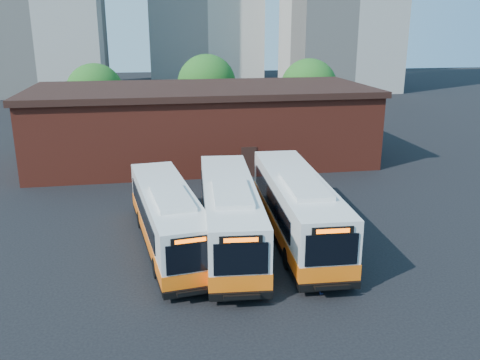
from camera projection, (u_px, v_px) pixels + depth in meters
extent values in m
plane|color=black|center=(243.00, 256.00, 26.13)|extent=(220.00, 220.00, 0.00)
cube|color=silver|center=(168.00, 216.00, 26.78)|extent=(3.98, 11.98, 2.79)
cube|color=orange|center=(168.00, 230.00, 27.02)|extent=(4.04, 12.03, 0.69)
cube|color=black|center=(169.00, 239.00, 27.16)|extent=(4.03, 12.02, 0.24)
cube|color=black|center=(191.00, 258.00, 21.31)|extent=(2.11, 0.33, 1.32)
cube|color=black|center=(190.00, 240.00, 21.06)|extent=(1.66, 0.27, 0.31)
cube|color=#FF5905|center=(191.00, 241.00, 21.03)|extent=(1.31, 0.19, 0.18)
cube|color=black|center=(192.00, 292.00, 21.71)|extent=(2.49, 0.46, 0.31)
cube|color=black|center=(193.00, 293.00, 21.48)|extent=(1.46, 0.55, 0.06)
cube|color=black|center=(194.00, 293.00, 21.30)|extent=(1.41, 0.22, 0.18)
cube|color=black|center=(142.00, 211.00, 26.70)|extent=(1.22, 9.10, 1.03)
cube|color=black|center=(190.00, 206.00, 27.42)|extent=(1.22, 9.10, 1.03)
cube|color=silver|center=(171.00, 198.00, 25.00)|extent=(2.21, 4.30, 0.22)
cylinder|color=black|center=(157.00, 268.00, 23.78)|extent=(0.44, 1.01, 0.98)
cylinder|color=black|center=(204.00, 261.00, 24.43)|extent=(0.44, 1.01, 0.98)
cylinder|color=black|center=(141.00, 220.00, 29.69)|extent=(0.44, 1.01, 0.98)
cylinder|color=black|center=(179.00, 215.00, 30.33)|extent=(0.44, 1.01, 0.98)
cube|color=silver|center=(230.00, 212.00, 27.00)|extent=(3.66, 12.78, 2.99)
cube|color=orange|center=(230.00, 227.00, 27.26)|extent=(3.72, 12.83, 0.74)
cube|color=black|center=(230.00, 236.00, 27.41)|extent=(3.71, 12.82, 0.26)
cube|color=black|center=(241.00, 259.00, 20.89)|extent=(2.27, 0.24, 1.42)
cube|color=black|center=(241.00, 240.00, 20.62)|extent=(1.79, 0.20, 0.34)
cube|color=#FF5905|center=(241.00, 240.00, 20.59)|extent=(1.42, 0.13, 0.19)
cube|color=black|center=(241.00, 296.00, 21.32)|extent=(2.68, 0.36, 0.34)
cube|color=black|center=(242.00, 297.00, 21.06)|extent=(1.55, 0.52, 0.06)
cube|color=black|center=(242.00, 298.00, 20.86)|extent=(1.52, 0.16, 0.19)
cube|color=black|center=(204.00, 205.00, 27.20)|extent=(0.82, 9.81, 1.10)
cube|color=black|center=(254.00, 203.00, 27.44)|extent=(0.82, 9.81, 1.10)
cube|color=silver|center=(232.00, 193.00, 25.04)|extent=(2.16, 4.54, 0.23)
cylinder|color=black|center=(210.00, 266.00, 23.88)|extent=(0.42, 1.07, 1.05)
cylinder|color=black|center=(261.00, 264.00, 24.10)|extent=(0.42, 1.07, 1.05)
cylinder|color=black|center=(205.00, 214.00, 30.49)|extent=(0.42, 1.07, 1.05)
cylinder|color=black|center=(245.00, 212.00, 30.70)|extent=(0.42, 1.07, 1.05)
cube|color=silver|center=(297.00, 205.00, 27.86)|extent=(3.37, 12.98, 3.05)
cube|color=orange|center=(296.00, 220.00, 28.11)|extent=(3.43, 13.04, 0.75)
cube|color=black|center=(296.00, 229.00, 28.27)|extent=(3.41, 13.03, 0.27)
cube|color=black|center=(332.00, 250.00, 21.64)|extent=(2.32, 0.18, 1.45)
cube|color=black|center=(333.00, 231.00, 21.37)|extent=(1.82, 0.15, 0.34)
cube|color=#FF5905|center=(333.00, 231.00, 21.33)|extent=(1.45, 0.09, 0.19)
cube|color=black|center=(330.00, 287.00, 22.07)|extent=(2.74, 0.29, 0.34)
cube|color=black|center=(332.00, 287.00, 21.81)|extent=(1.57, 0.48, 0.06)
cube|color=black|center=(333.00, 288.00, 21.60)|extent=(1.55, 0.12, 0.19)
cube|color=black|center=(271.00, 199.00, 28.01)|extent=(0.55, 10.02, 1.13)
cube|color=black|center=(320.00, 197.00, 28.34)|extent=(0.55, 10.02, 1.13)
cube|color=silver|center=(305.00, 186.00, 25.85)|extent=(2.08, 4.59, 0.24)
cylinder|color=black|center=(288.00, 258.00, 24.65)|extent=(0.40, 1.09, 1.07)
cylinder|color=black|center=(337.00, 255.00, 24.94)|extent=(0.40, 1.09, 1.07)
cylinder|color=black|center=(264.00, 208.00, 31.37)|extent=(0.40, 1.09, 1.07)
cylinder|color=black|center=(303.00, 207.00, 31.66)|extent=(0.40, 1.09, 1.07)
imported|color=black|center=(321.00, 274.00, 22.31)|extent=(0.44, 0.65, 1.76)
cube|color=maroon|center=(202.00, 126.00, 44.10)|extent=(28.00, 12.00, 6.00)
cube|color=black|center=(201.00, 89.00, 43.18)|extent=(28.60, 12.60, 0.50)
cube|color=black|center=(249.00, 162.00, 39.44)|extent=(1.20, 0.08, 2.40)
cylinder|color=#382314|center=(98.00, 123.00, 54.25)|extent=(0.36, 0.36, 2.70)
sphere|color=#154B15|center=(95.00, 92.00, 53.28)|extent=(6.00, 6.00, 6.00)
cylinder|color=#382314|center=(207.00, 116.00, 58.07)|extent=(0.36, 0.36, 2.95)
sphere|color=#154B15|center=(207.00, 84.00, 57.01)|extent=(6.56, 6.56, 6.56)
cylinder|color=#382314|center=(308.00, 118.00, 57.07)|extent=(0.36, 0.36, 2.81)
sphere|color=#154B15|center=(309.00, 87.00, 56.07)|extent=(6.24, 6.24, 6.24)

